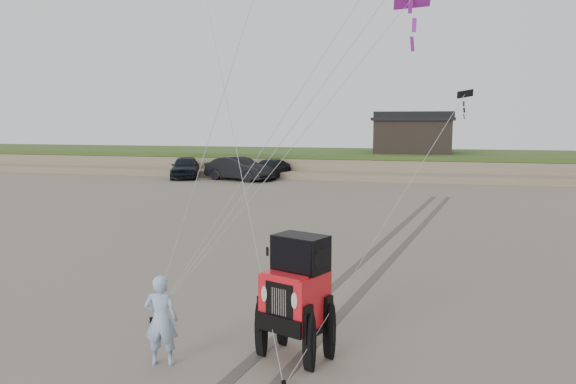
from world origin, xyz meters
name	(u,v)px	position (x,y,z in m)	size (l,w,h in m)	color
ground	(246,342)	(0.00, 0.00, 0.00)	(160.00, 160.00, 0.00)	#6B6054
dune_ridge	(388,163)	(0.00, 37.50, 0.82)	(160.00, 14.25, 1.73)	#7A6B54
cabin	(413,134)	(2.00, 37.00, 3.24)	(6.40, 5.40, 3.35)	black
truck_a	(185,167)	(-14.54, 29.09, 0.83)	(1.96, 4.87, 1.66)	black
truck_b	(239,169)	(-10.09, 28.56, 0.85)	(1.81, 5.18, 1.71)	black
truck_c	(269,169)	(-8.21, 30.03, 0.72)	(2.03, 4.99, 1.45)	black
jeep	(295,310)	(1.10, -0.49, 0.90)	(2.09, 4.85, 1.81)	red
man	(161,320)	(-1.13, -1.33, 0.82)	(0.59, 0.39, 1.63)	#8B9FD6
stake_main	(151,320)	(-2.31, 0.50, 0.06)	(0.08, 0.08, 0.12)	black
stake_aux	(284,384)	(1.20, -1.67, 0.06)	(0.08, 0.08, 0.12)	black
tire_tracks	(383,254)	(2.00, 8.00, 0.00)	(5.22, 29.74, 0.01)	#4C443D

